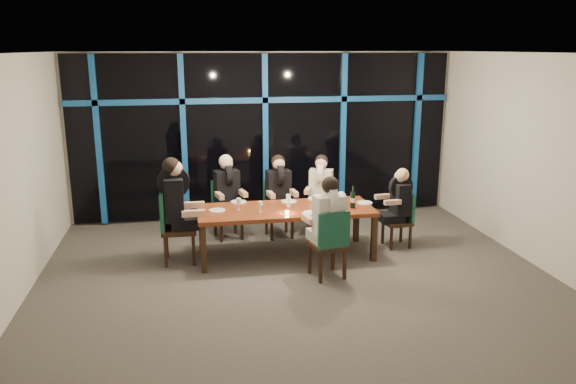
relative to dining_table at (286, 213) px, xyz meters
The scene contains 29 objects.
room 1.56m from the dining_table, 90.00° to the right, with size 7.04×7.00×3.02m.
window_wall 2.30m from the dining_table, 89.70° to the left, with size 6.86×0.43×2.94m.
dining_table is the anchor object (origin of this frame).
chair_far_left 1.35m from the dining_table, 126.67° to the left, with size 0.53×0.53×0.95m.
chair_far_mid 1.00m from the dining_table, 87.55° to the left, with size 0.48×0.48×0.94m.
chair_far_right 1.31m from the dining_table, 52.21° to the left, with size 0.55×0.55×0.92m.
chair_end_left 1.67m from the dining_table, behind, with size 0.50×0.50×1.07m.
chair_end_right 1.89m from the dining_table, ahead, with size 0.43×0.43×0.86m.
chair_near_mid 1.07m from the dining_table, 65.61° to the right, with size 0.53×0.53×0.97m.
diner_far_left 1.29m from the dining_table, 128.12° to the left, with size 0.53×0.64×0.92m.
diner_far_mid 0.93m from the dining_table, 86.77° to the left, with size 0.49×0.61×0.92m.
diner_far_right 1.24m from the dining_table, 51.20° to the left, with size 0.57×0.63×0.89m.
diner_end_left 1.61m from the dining_table, behind, with size 0.66×0.53×1.04m.
diner_end_right 1.81m from the dining_table, ahead, with size 0.55×0.45×0.84m.
diner_near_mid 1.01m from the dining_table, 64.50° to the right, with size 0.53×0.65×0.95m.
plate_far_left 0.80m from the dining_table, 145.59° to the left, with size 0.24×0.24×0.01m, color white.
plate_far_mid 0.37m from the dining_table, 71.49° to the left, with size 0.24×0.24×0.01m, color white.
plate_far_right 0.71m from the dining_table, 37.53° to the left, with size 0.24×0.24×0.01m, color white.
plate_end_left 1.01m from the dining_table, behind, with size 0.24×0.24×0.01m, color white.
plate_end_right 1.24m from the dining_table, ahead, with size 0.24×0.24×0.01m, color white.
plate_near_mid 0.46m from the dining_table, 46.55° to the right, with size 0.24×0.24×0.01m, color white.
wine_bottle 1.02m from the dining_table, ahead, with size 0.08×0.08×0.34m.
water_pitcher 0.84m from the dining_table, ahead, with size 0.14×0.12×0.22m.
tea_light 0.28m from the dining_table, 95.69° to the right, with size 0.06×0.06×0.03m, color #FCA84B.
wine_glass_a 0.45m from the dining_table, 162.86° to the right, with size 0.06×0.06×0.16m.
wine_glass_b 0.24m from the dining_table, 60.70° to the left, with size 0.07×0.07×0.18m.
wine_glass_c 0.55m from the dining_table, ahead, with size 0.07×0.07×0.19m.
wine_glass_d 0.72m from the dining_table, behind, with size 0.07×0.07×0.18m.
wine_glass_e 0.90m from the dining_table, ahead, with size 0.07×0.07×0.19m.
Camera 1 is at (-1.40, -7.09, 3.07)m, focal length 35.00 mm.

